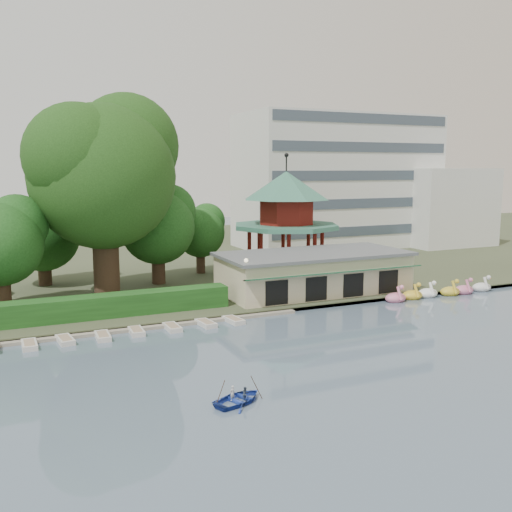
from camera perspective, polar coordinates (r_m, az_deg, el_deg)
ground_plane at (r=33.87m, az=9.60°, el=-12.94°), size 220.00×220.00×0.00m
shore at (r=80.98m, az=-11.16°, el=-0.07°), size 220.00×70.00×0.40m
embankment at (r=48.43m, az=-1.83°, el=-5.94°), size 220.00×0.60×0.30m
dock at (r=45.36m, az=-16.08°, el=-7.36°), size 34.00×1.60×0.24m
boathouse at (r=56.35m, az=5.80°, el=-1.57°), size 18.60×9.39×3.90m
pavilion at (r=65.40m, az=3.02°, el=4.42°), size 12.40×12.40×13.50m
office_building at (r=90.42m, az=9.87°, el=6.95°), size 38.00×18.00×20.00m
hedge at (r=47.97m, az=-20.26°, el=-5.22°), size 30.00×2.00×1.80m
lamp_post at (r=49.82m, az=-0.99°, el=-1.76°), size 0.36×0.36×4.28m
big_tree at (r=55.00m, az=-14.96°, el=8.66°), size 14.71×13.71×19.19m
small_trees at (r=58.03m, az=-19.46°, el=2.17°), size 39.44×17.46×10.42m
swan_boats at (r=58.88m, az=17.88°, el=-3.46°), size 13.21×2.11×1.92m
moored_rowboats at (r=43.83m, az=-18.34°, el=-7.95°), size 27.07×2.67×0.36m
rowboat_with_passengers at (r=31.45m, az=-1.72°, el=-13.70°), size 5.10×4.45×2.01m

